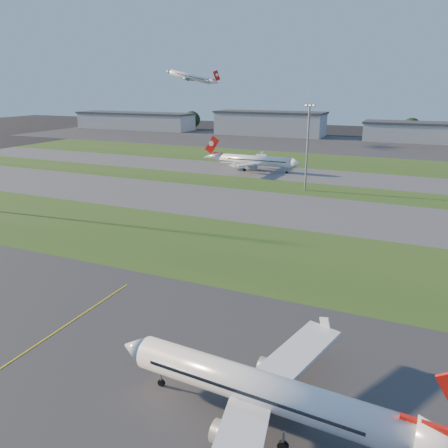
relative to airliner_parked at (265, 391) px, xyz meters
The scene contains 17 objects.
grass_strip_a 54.69m from the airliner_parked, 130.01° to the left, with size 300.00×34.00×0.01m, color #2E541C.
taxiway_a 82.69m from the airliner_parked, 115.13° to the left, with size 300.00×32.00×0.01m, color #515154.
grass_strip_b 105.84m from the airliner_parked, 109.37° to the left, with size 300.00×18.00×0.01m, color #2E541C.
taxiway_b 126.80m from the airliner_parked, 106.07° to the left, with size 300.00×26.00×0.01m, color #515154.
grass_strip_c 158.76m from the airliner_parked, 102.77° to the left, with size 300.00×40.00×0.01m, color #2E541C.
apron_far 217.67m from the airliner_parked, 99.28° to the left, with size 400.00×80.00×0.01m, color #333335.
airliner_parked is the anchor object (origin of this frame).
airliner_taxiing 130.32m from the airliner_parked, 110.48° to the left, with size 35.45×30.11×11.07m.
airliner_departing 234.62m from the airliner_parked, 119.60° to the left, with size 29.51×24.77×9.32m.
light_mast_centre 100.46m from the airliner_parked, 101.60° to the left, with size 3.20×0.70×25.80m.
hangar_far_west 306.90m from the airliner_parked, 127.09° to the left, with size 91.80×23.00×12.20m.
hangar_west 257.59m from the airliner_parked, 108.12° to the left, with size 71.40×23.00×15.20m.
hangar_east 245.61m from the airliner_parked, 85.35° to the left, with size 81.60×23.00×11.20m.
tree_far_west 342.24m from the airliner_parked, 131.12° to the left, with size 11.00×11.00×12.00m.
tree_west 297.58m from the airliner_parked, 119.18° to the left, with size 12.10×12.10×13.20m.
tree_mid_west 261.67m from the airliner_parked, 102.15° to the left, with size 9.90×9.90×10.80m.
tree_mid_east 258.86m from the airliner_parked, 88.91° to the left, with size 11.55×11.55×12.60m.
Camera 1 is at (45.39, -22.40, 30.73)m, focal length 35.00 mm.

